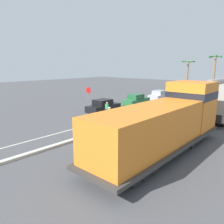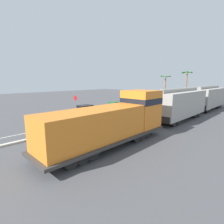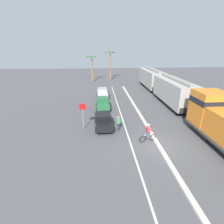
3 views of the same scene
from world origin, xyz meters
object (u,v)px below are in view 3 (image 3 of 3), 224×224
hopper_car_middle (151,78)px  palm_tree_near (92,62)px  parked_car_black (103,120)px  stop_sign (83,111)px  hopper_car_lead (174,91)px  parked_car_green (103,103)px  pedestrian_by_cars (118,123)px  cyclist (148,133)px  palm_tree_far (110,59)px  parked_car_silver (102,93)px

hopper_car_middle → palm_tree_near: palm_tree_near is taller
parked_car_black → stop_sign: (-2.11, -0.32, 1.21)m
hopper_car_middle → stop_sign: size_ratio=3.68×
hopper_car_lead → stop_sign: size_ratio=3.68×
parked_car_green → pedestrian_by_cars: 7.29m
parked_car_black → cyclist: (3.99, -3.36, 0.00)m
palm_tree_far → parked_car_silver: bearing=-98.3°
parked_car_black → hopper_car_middle: bearing=60.5°
parked_car_silver → cyclist: size_ratio=2.48×
parked_car_silver → pedestrian_by_cars: 13.18m
hopper_car_lead → parked_car_black: (-10.59, -7.10, -1.26)m
palm_tree_far → stop_sign: bearing=-99.1°
stop_sign → pedestrian_by_cars: bearing=-10.6°
parked_car_silver → cyclist: bearing=-76.0°
pedestrian_by_cars → hopper_car_lead: bearing=41.8°
hopper_car_lead → pedestrian_by_cars: size_ratio=6.54×
parked_car_green → hopper_car_middle: bearing=50.1°
parked_car_green → parked_car_black: bearing=-90.6°
parked_car_green → palm_tree_near: bearing=95.8°
parked_car_silver → palm_tree_far: palm_tree_far is taller
hopper_car_lead → pedestrian_by_cars: hopper_car_lead is taller
hopper_car_lead → hopper_car_middle: size_ratio=1.00×
cyclist → palm_tree_far: bearing=92.5°
parked_car_green → hopper_car_lead: bearing=5.2°
hopper_car_middle → parked_car_silver: 12.42m
hopper_car_lead → palm_tree_near: bearing=122.6°
hopper_car_middle → parked_car_black: hopper_car_middle is taller
parked_car_green → cyclist: 10.28m
hopper_car_lead → parked_car_green: hopper_car_lead is taller
parked_car_black → cyclist: bearing=-40.1°
pedestrian_by_cars → parked_car_black: bearing=146.7°
palm_tree_far → pedestrian_by_cars: bearing=-92.0°
palm_tree_far → palm_tree_near: bearing=-157.3°
parked_car_black → palm_tree_near: size_ratio=0.68×
parked_car_green → palm_tree_far: size_ratio=0.57×
parked_car_black → palm_tree_far: 29.22m
parked_car_black → stop_sign: bearing=-171.4°
hopper_car_lead → parked_car_black: hopper_car_lead is taller
parked_car_silver → parked_car_black: bearing=-90.7°
hopper_car_lead → cyclist: size_ratio=6.18×
hopper_car_middle → palm_tree_far: 13.28m
parked_car_silver → palm_tree_far: size_ratio=0.58×
cyclist → parked_car_silver: bearing=104.0°
cyclist → stop_sign: bearing=153.5°
parked_car_black → stop_sign: 2.45m
stop_sign → palm_tree_near: size_ratio=0.46×
parked_car_black → hopper_car_lead: bearing=33.9°
hopper_car_middle → pedestrian_by_cars: bearing=-114.7°
hopper_car_middle → palm_tree_far: (-8.01, 10.04, 3.37)m
cyclist → palm_tree_near: size_ratio=0.27×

